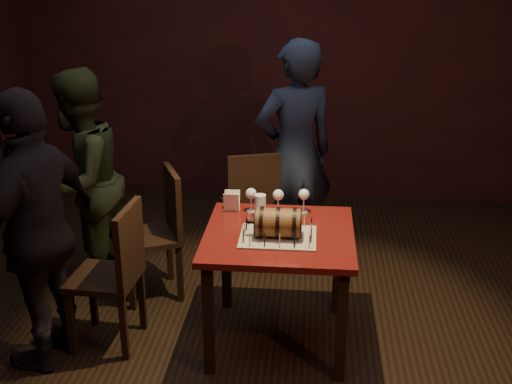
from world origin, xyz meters
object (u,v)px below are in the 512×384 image
at_px(person_left_rear, 81,182).
at_px(wine_glass_mid, 278,196).
at_px(barrel_cake, 278,223).
at_px(chair_left_front, 116,269).
at_px(person_left_front, 38,232).
at_px(wine_glass_right, 304,195).
at_px(pint_of_ale, 260,206).
at_px(chair_left_rear, 160,226).
at_px(pub_table, 279,249).
at_px(person_back, 295,154).
at_px(wine_glass_left, 251,195).
at_px(chair_back, 251,201).

bearing_deg(person_left_rear, wine_glass_mid, 90.05).
relative_size(barrel_cake, chair_left_front, 0.35).
distance_m(barrel_cake, person_left_front, 1.38).
relative_size(wine_glass_right, chair_left_front, 0.17).
distance_m(barrel_cake, pint_of_ale, 0.34).
distance_m(chair_left_rear, person_left_rear, 0.66).
height_order(chair_left_rear, chair_left_front, same).
bearing_deg(chair_left_rear, pub_table, -31.43).
xyz_separation_m(chair_left_rear, person_left_front, (-0.50, -0.84, 0.31)).
distance_m(wine_glass_right, chair_left_rear, 1.08).
xyz_separation_m(pint_of_ale, chair_left_front, (-0.86, -0.35, -0.30)).
bearing_deg(person_back, chair_left_front, 26.62).
bearing_deg(pint_of_ale, person_left_front, -156.46).
bearing_deg(person_back, wine_glass_right, 71.42).
distance_m(wine_glass_right, person_left_rear, 1.62).
bearing_deg(wine_glass_left, chair_left_rear, 162.10).
bearing_deg(chair_left_rear, pint_of_ale, -22.37).
height_order(person_left_rear, person_left_front, person_left_front).
relative_size(pub_table, barrel_cake, 2.76).
distance_m(chair_left_rear, person_back, 1.18).
xyz_separation_m(barrel_cake, pint_of_ale, (-0.13, 0.31, -0.03)).
xyz_separation_m(pub_table, person_left_rear, (-1.45, 0.63, 0.16)).
relative_size(pint_of_ale, chair_left_front, 0.16).
relative_size(pub_table, person_left_front, 0.54).
distance_m(chair_back, chair_left_front, 1.39).
bearing_deg(chair_left_front, chair_left_rear, 79.52).
xyz_separation_m(chair_back, person_left_rear, (-1.18, -0.44, 0.28)).
height_order(pub_table, chair_back, chair_back).
bearing_deg(person_back, chair_left_rear, 10.27).
bearing_deg(chair_left_front, pub_table, 7.18).
xyz_separation_m(wine_glass_right, pint_of_ale, (-0.27, -0.10, -0.05)).
xyz_separation_m(wine_glass_right, chair_left_front, (-1.13, -0.46, -0.35)).
relative_size(person_back, person_left_front, 1.05).
bearing_deg(wine_glass_right, barrel_cake, -109.02).
bearing_deg(pint_of_ale, wine_glass_right, 20.54).
distance_m(barrel_cake, person_back, 1.26).
height_order(pub_table, person_back, person_back).
relative_size(barrel_cake, chair_back, 0.35).
distance_m(chair_back, chair_left_rear, 0.80).
height_order(wine_glass_mid, person_left_front, person_left_front).
distance_m(wine_glass_left, person_back, 0.89).
distance_m(pub_table, person_back, 1.20).
xyz_separation_m(pub_table, chair_left_front, (-0.99, -0.12, -0.12)).
bearing_deg(pint_of_ale, person_back, 79.06).
distance_m(wine_glass_left, chair_back, 0.83).
bearing_deg(person_back, wine_glass_left, 49.06).
relative_size(pint_of_ale, person_left_front, 0.09).
bearing_deg(barrel_cake, wine_glass_mid, 93.30).
xyz_separation_m(wine_glass_mid, chair_back, (-0.25, 0.76, -0.34)).
distance_m(pub_table, chair_left_rear, 1.02).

